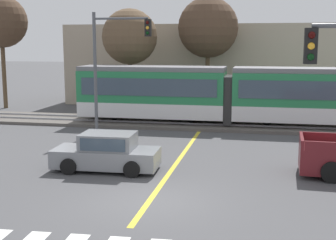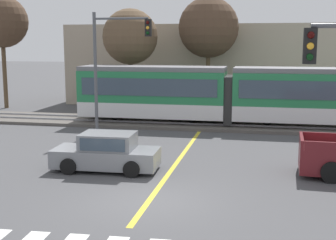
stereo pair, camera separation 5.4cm
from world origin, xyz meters
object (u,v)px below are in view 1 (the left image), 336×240
(sedan_crossing, at_px, (107,153))
(bare_tree_west, at_px, (130,37))
(light_rail_tram, at_px, (229,93))
(bare_tree_far_west, at_px, (1,22))
(bare_tree_east, at_px, (208,28))
(traffic_light_far_left, at_px, (112,55))

(sedan_crossing, xyz_separation_m, bare_tree_west, (-3.31, 15.09, 4.74))
(light_rail_tram, bearing_deg, bare_tree_far_west, 164.94)
(bare_tree_far_west, bearing_deg, sedan_crossing, -48.95)
(light_rail_tram, distance_m, sedan_crossing, 11.63)
(bare_tree_east, bearing_deg, traffic_light_far_left, -113.01)
(bare_tree_west, bearing_deg, light_rail_tram, -30.11)
(bare_tree_east, bearing_deg, light_rail_tram, -71.03)
(light_rail_tram, bearing_deg, sedan_crossing, -110.74)
(bare_tree_west, xyz_separation_m, bare_tree_east, (5.40, 1.53, 0.64))
(sedan_crossing, distance_m, bare_tree_east, 17.59)
(sedan_crossing, distance_m, bare_tree_far_west, 21.43)
(sedan_crossing, height_order, traffic_light_far_left, traffic_light_far_left)
(traffic_light_far_left, distance_m, bare_tree_far_west, 14.52)
(bare_tree_far_west, relative_size, bare_tree_west, 1.16)
(sedan_crossing, relative_size, bare_tree_east, 0.52)
(light_rail_tram, xyz_separation_m, bare_tree_west, (-7.40, 4.29, 3.39))
(sedan_crossing, xyz_separation_m, bare_tree_far_west, (-13.54, 15.55, 5.88))
(bare_tree_west, bearing_deg, traffic_light_far_left, -80.61)
(traffic_light_far_left, relative_size, bare_tree_west, 0.90)
(light_rail_tram, relative_size, traffic_light_far_left, 2.77)
(bare_tree_far_west, relative_size, bare_tree_east, 1.04)
(bare_tree_west, relative_size, bare_tree_east, 0.90)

